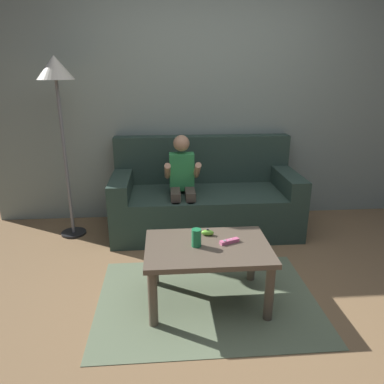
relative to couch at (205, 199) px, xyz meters
name	(u,v)px	position (x,y,z in m)	size (l,w,h in m)	color
ground_plane	(235,315)	(0.04, -1.42, -0.31)	(8.88, 8.88, 0.00)	olive
wall_back	(206,100)	(0.04, 0.39, 0.94)	(4.44, 0.05, 2.50)	gray
couch	(205,199)	(0.00, 0.00, 0.00)	(1.81, 0.80, 0.90)	#2D4238
person_seated_on_couch	(182,181)	(-0.23, -0.19, 0.25)	(0.33, 0.40, 0.98)	#4C4238
coffee_table	(208,255)	(-0.12, -1.24, 0.05)	(0.84, 0.57, 0.43)	brown
area_rug	(207,299)	(-0.12, -1.24, -0.30)	(1.53, 1.11, 0.01)	#6B7A5B
game_remote_pink_near_edge	(229,241)	(0.03, -1.21, 0.13)	(0.14, 0.09, 0.03)	pink
nunchuk_lime	(208,233)	(-0.10, -1.08, 0.14)	(0.10, 0.06, 0.05)	#72C638
soda_can	(196,238)	(-0.20, -1.24, 0.18)	(0.07, 0.07, 0.12)	#1E7F47
floor_lamp	(56,83)	(-1.31, -0.05, 1.13)	(0.32, 0.32, 1.67)	black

